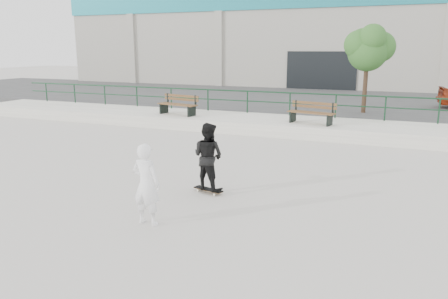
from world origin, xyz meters
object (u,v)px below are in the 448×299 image
at_px(bench_left, 178,105).
at_px(skateboard, 208,190).
at_px(bench_right, 312,113).
at_px(standing_skater, 208,156).
at_px(seated_skater, 146,184).
at_px(tree, 369,47).

relative_size(bench_left, skateboard, 2.52).
height_order(bench_left, bench_right, bench_left).
distance_m(skateboard, standing_skater, 0.84).
bearing_deg(skateboard, seated_skater, -83.59).
relative_size(standing_skater, seated_skater, 0.99).
relative_size(bench_left, bench_right, 1.04).
height_order(bench_right, standing_skater, standing_skater).
relative_size(bench_right, seated_skater, 1.18).
height_order(bench_right, seated_skater, seated_skater).
bearing_deg(skateboard, bench_right, 98.21).
xyz_separation_m(standing_skater, seated_skater, (-0.32, -2.23, -0.08)).
relative_size(bench_left, tree, 0.51).
bearing_deg(bench_right, skateboard, -84.43).
bearing_deg(tree, bench_left, -153.45).
bearing_deg(standing_skater, skateboard, 57.38).
relative_size(tree, seated_skater, 2.40).
height_order(bench_left, standing_skater, standing_skater).
bearing_deg(skateboard, bench_left, 137.03).
bearing_deg(tree, skateboard, -102.13).
distance_m(bench_right, tree, 5.00).
relative_size(tree, standing_skater, 2.44).
relative_size(tree, skateboard, 4.94).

